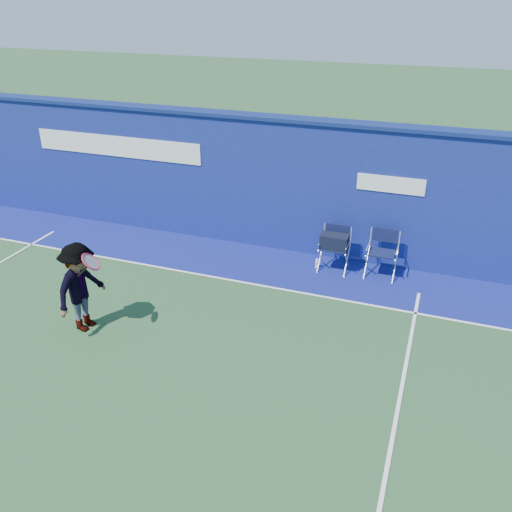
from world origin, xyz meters
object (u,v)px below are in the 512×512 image
(directors_chair_right, at_px, (381,262))
(water_bottle, at_px, (317,264))
(directors_chair_left, at_px, (334,253))
(tennis_player, at_px, (81,287))

(directors_chair_right, height_order, water_bottle, directors_chair_right)
(directors_chair_left, relative_size, directors_chair_right, 0.98)
(directors_chair_right, xyz_separation_m, water_bottle, (-1.36, -0.13, -0.21))
(directors_chair_right, height_order, tennis_player, tennis_player)
(directors_chair_right, relative_size, water_bottle, 4.73)
(tennis_player, bearing_deg, directors_chair_left, 44.99)
(directors_chair_left, height_order, water_bottle, directors_chair_left)
(directors_chair_right, bearing_deg, water_bottle, -174.67)
(directors_chair_left, xyz_separation_m, directors_chair_right, (1.01, 0.09, -0.10))
(directors_chair_right, distance_m, tennis_player, 6.12)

